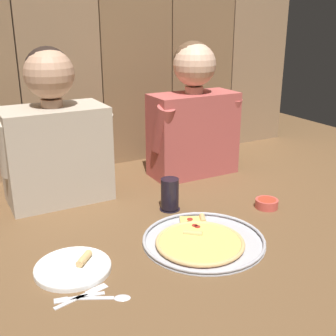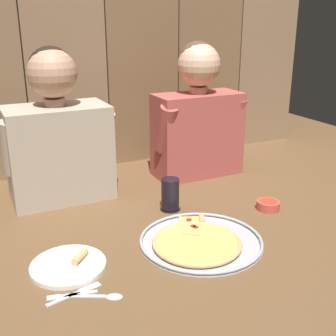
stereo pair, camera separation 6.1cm
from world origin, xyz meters
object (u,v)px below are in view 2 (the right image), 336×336
Objects in this scene: diner_left at (58,134)px; diner_right at (198,115)px; pizza_tray at (199,241)px; drinking_glass at (170,195)px; dinner_plate at (69,265)px; dipping_bowl at (268,205)px.

diner_right is at bearing -0.00° from diner_left.
drinking_glass reaches higher than pizza_tray.
diner_left is at bearing 180.00° from diner_right.
dipping_bowl is (0.77, 0.07, 0.01)m from dinner_plate.
dinner_plate is at bearing -152.33° from drinking_glass.
pizza_tray is 4.59× the size of dipping_bowl.
diner_right is at bearing 46.51° from drinking_glass.
pizza_tray is 0.28m from drinking_glass.
dipping_bowl is 0.15× the size of diner_right.
dipping_bowl is 0.53m from diner_right.
diner_left is (-0.30, 0.58, 0.25)m from pizza_tray.
drinking_glass is at bearing 153.93° from dipping_bowl.
drinking_glass is at bearing -41.85° from diner_left.
dinner_plate is 0.60m from diner_left.
pizza_tray is at bearing -119.03° from diner_right.
diner_left reaches higher than pizza_tray.
diner_left reaches higher than dipping_bowl.
diner_left is 0.99× the size of diner_right.
dipping_bowl is at bearing -34.75° from diner_left.
dinner_plate is 1.80× the size of drinking_glass.
diner_left is at bearing 138.15° from drinking_glass.
dinner_plate is at bearing -101.37° from diner_left.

